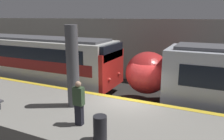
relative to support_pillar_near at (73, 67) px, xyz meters
name	(u,v)px	position (x,y,z in m)	size (l,w,h in m)	color
ground_plane	(127,117)	(1.85, 1.83, -2.80)	(120.00, 120.00, 0.00)	#282623
platform	(107,129)	(1.85, -0.44, -2.29)	(40.00, 4.55, 1.03)	gray
station_rear_barrier	(159,52)	(1.85, 8.29, -0.44)	(50.00, 0.15, 4.73)	#9E998E
support_pillar_near	(73,67)	(0.00, 0.00, 0.00)	(0.54, 0.54, 3.56)	#56565B
train_boxy	(4,57)	(-9.35, 4.05, -1.00)	(19.01, 3.10, 3.50)	black
person_waiting	(79,102)	(1.20, -1.40, -0.90)	(0.38, 0.24, 1.67)	black
trash_bin	(100,128)	(2.40, -2.02, -1.36)	(0.44, 0.44, 0.85)	#232328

